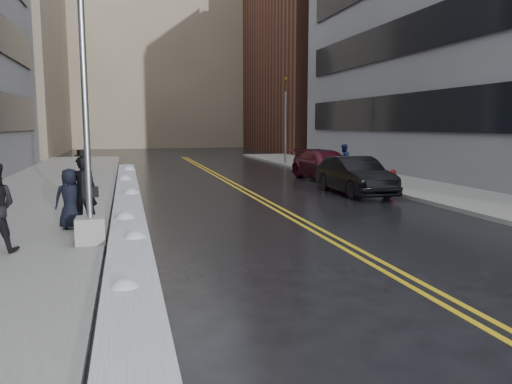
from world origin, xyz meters
TOP-DOWN VIEW (x-y plane):
  - ground at (0.00, 0.00)m, footprint 160.00×160.00m
  - sidewalk_west at (-5.75, 10.00)m, footprint 5.50×50.00m
  - sidewalk_east at (10.00, 10.00)m, footprint 4.00×50.00m
  - lane_line_left at (2.35, 10.00)m, footprint 0.12×50.00m
  - lane_line_right at (2.65, 10.00)m, footprint 0.12×50.00m
  - snow_ridge at (-2.45, 8.00)m, footprint 0.90×30.00m
  - building_east_far at (19.00, 42.00)m, footprint 14.00×20.00m
  - building_far at (2.00, 60.00)m, footprint 36.00×16.00m
  - lamppost at (-3.30, 2.00)m, footprint 0.65×0.65m
  - fire_hydrant at (9.00, 10.00)m, footprint 0.26×0.26m
  - traffic_signal at (8.50, 24.00)m, footprint 0.16×0.20m
  - pedestrian_fedora at (-3.58, 3.86)m, footprint 0.72×0.51m
  - pedestrian_c at (-3.90, 3.81)m, footprint 0.81×0.57m
  - pedestrian_east at (8.94, 15.08)m, footprint 1.02×1.02m
  - car_black at (6.60, 8.83)m, footprint 1.66×4.71m
  - car_maroon at (7.50, 14.14)m, footprint 2.45×5.42m

SIDE VIEW (x-z plane):
  - ground at x=0.00m, z-range 0.00..0.00m
  - lane_line_left at x=2.35m, z-range 0.00..0.01m
  - lane_line_right at x=2.65m, z-range 0.00..0.01m
  - sidewalk_west at x=-5.75m, z-range 0.00..0.15m
  - sidewalk_east at x=10.00m, z-range 0.00..0.15m
  - snow_ridge at x=-2.45m, z-range 0.00..0.34m
  - fire_hydrant at x=9.00m, z-range 0.18..0.91m
  - car_maroon at x=7.50m, z-range 0.00..1.54m
  - car_black at x=6.60m, z-range 0.00..1.55m
  - pedestrian_c at x=-3.90m, z-range 0.15..1.74m
  - pedestrian_east at x=8.94m, z-range 0.15..1.82m
  - pedestrian_fedora at x=-3.58m, z-range 0.15..2.05m
  - lamppost at x=-3.30m, z-range -1.28..6.35m
  - traffic_signal at x=8.50m, z-range 0.40..6.40m
  - building_far at x=2.00m, z-range 0.00..22.00m
  - building_east_far at x=19.00m, z-range 0.00..28.00m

